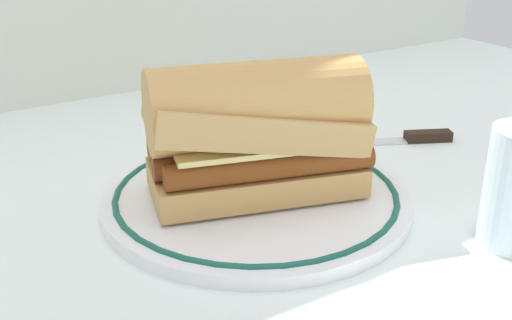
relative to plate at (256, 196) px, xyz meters
The scene contains 4 objects.
ground_plane 0.02m from the plate, 108.09° to the left, with size 1.50×1.50×0.00m, color white.
plate is the anchor object (origin of this frame).
sausage_sandwich 0.07m from the plate, 146.31° to the right, with size 0.21×0.14×0.12m.
butter_knife 0.23m from the plate, 12.20° to the left, with size 0.15×0.08×0.01m.
Camera 1 is at (-0.28, -0.48, 0.27)m, focal length 44.80 mm.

